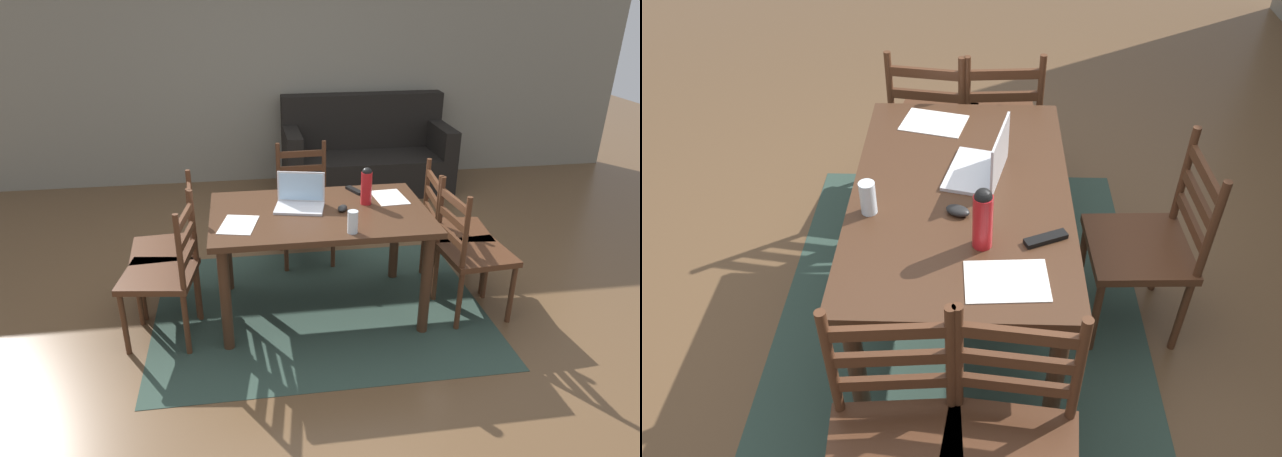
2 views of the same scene
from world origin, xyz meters
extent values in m
plane|color=brown|center=(0.00, 0.00, 0.00)|extent=(14.00, 14.00, 0.00)
cube|color=#2D4238|center=(0.00, 0.00, 0.00)|extent=(2.30, 1.76, 0.01)
cube|color=gray|center=(0.00, 2.91, 1.35)|extent=(8.00, 0.12, 2.70)
cube|color=#422819|center=(0.00, 0.00, 0.73)|extent=(1.44, 0.91, 0.04)
cylinder|color=#422819|center=(-0.64, -0.37, 0.35)|extent=(0.07, 0.07, 0.71)
cylinder|color=#422819|center=(0.64, -0.37, 0.35)|extent=(0.07, 0.07, 0.71)
cylinder|color=#422819|center=(-0.64, 0.37, 0.35)|extent=(0.07, 0.07, 0.71)
cylinder|color=#422819|center=(0.64, 0.37, 0.35)|extent=(0.07, 0.07, 0.71)
cube|color=#4C2B19|center=(1.05, -0.18, 0.45)|extent=(0.47, 0.47, 0.04)
cylinder|color=#4C2B19|center=(1.22, 0.02, 0.21)|extent=(0.04, 0.04, 0.43)
cylinder|color=#4C2B19|center=(1.25, -0.36, 0.21)|extent=(0.04, 0.04, 0.43)
cylinder|color=#4C2B19|center=(0.84, -0.01, 0.21)|extent=(0.04, 0.04, 0.43)
cylinder|color=#4C2B19|center=(0.87, -0.39, 0.21)|extent=(0.04, 0.04, 0.43)
cylinder|color=#4C2B19|center=(0.83, -0.01, 0.70)|extent=(0.04, 0.04, 0.50)
cylinder|color=#4C2B19|center=(0.86, -0.39, 0.70)|extent=(0.04, 0.04, 0.50)
cube|color=#4C2B19|center=(0.85, -0.20, 0.60)|extent=(0.05, 0.36, 0.05)
cube|color=#4C2B19|center=(0.85, -0.20, 0.72)|extent=(0.05, 0.36, 0.05)
cube|color=#4C2B19|center=(0.85, -0.20, 0.85)|extent=(0.05, 0.36, 0.05)
cube|color=#4C2B19|center=(-1.05, -0.18, 0.45)|extent=(0.50, 0.50, 0.04)
cylinder|color=#4C2B19|center=(-1.26, -0.34, 0.21)|extent=(0.04, 0.04, 0.43)
cylinder|color=#4C2B19|center=(-1.21, 0.03, 0.21)|extent=(0.04, 0.04, 0.43)
cylinder|color=#4C2B19|center=(-0.89, -0.40, 0.21)|extent=(0.04, 0.04, 0.43)
cylinder|color=#4C2B19|center=(-0.83, -0.02, 0.21)|extent=(0.04, 0.04, 0.43)
cylinder|color=#4C2B19|center=(-0.88, -0.40, 0.70)|extent=(0.04, 0.04, 0.50)
cylinder|color=#4C2B19|center=(-0.82, -0.02, 0.70)|extent=(0.04, 0.04, 0.50)
cube|color=#4C2B19|center=(-0.85, -0.21, 0.60)|extent=(0.08, 0.36, 0.05)
cube|color=#4C2B19|center=(-0.85, -0.21, 0.72)|extent=(0.08, 0.36, 0.05)
cube|color=#4C2B19|center=(-0.85, -0.21, 0.85)|extent=(0.08, 0.36, 0.05)
cube|color=#4C2B19|center=(0.00, 0.78, 0.45)|extent=(0.46, 0.46, 0.04)
cylinder|color=#4C2B19|center=(0.20, 0.60, 0.21)|extent=(0.04, 0.04, 0.43)
cylinder|color=#4C2B19|center=(-0.18, 0.59, 0.21)|extent=(0.04, 0.04, 0.43)
cylinder|color=#4C2B19|center=(0.18, 0.98, 0.21)|extent=(0.04, 0.04, 0.43)
cylinder|color=#4C2B19|center=(-0.20, 0.96, 0.21)|extent=(0.04, 0.04, 0.43)
cylinder|color=#4C2B19|center=(0.18, 0.99, 0.70)|extent=(0.04, 0.04, 0.50)
cylinder|color=#4C2B19|center=(-0.20, 0.97, 0.70)|extent=(0.04, 0.04, 0.50)
cube|color=#4C2B19|center=(-0.01, 0.98, 0.60)|extent=(0.36, 0.04, 0.05)
cube|color=#4C2B19|center=(-0.01, 0.98, 0.72)|extent=(0.36, 0.04, 0.05)
cube|color=#4C2B19|center=(-0.01, 0.98, 0.85)|extent=(0.36, 0.04, 0.05)
cube|color=#4C2B19|center=(1.05, 0.18, 0.45)|extent=(0.49, 0.49, 0.04)
cylinder|color=#4C2B19|center=(1.26, 0.35, 0.21)|extent=(0.04, 0.04, 0.43)
cylinder|color=#4C2B19|center=(1.22, -0.03, 0.21)|extent=(0.04, 0.04, 0.43)
cylinder|color=#4C2B19|center=(0.88, 0.39, 0.21)|extent=(0.04, 0.04, 0.43)
cylinder|color=#4C2B19|center=(0.84, 0.01, 0.21)|extent=(0.04, 0.04, 0.43)
cylinder|color=#4C2B19|center=(0.87, 0.39, 0.70)|extent=(0.04, 0.04, 0.50)
cylinder|color=#4C2B19|center=(0.83, 0.01, 0.70)|extent=(0.04, 0.04, 0.50)
cube|color=#4C2B19|center=(0.85, 0.20, 0.60)|extent=(0.06, 0.36, 0.05)
cube|color=#4C2B19|center=(0.85, 0.20, 0.72)|extent=(0.06, 0.36, 0.05)
cube|color=#4C2B19|center=(0.85, 0.20, 0.85)|extent=(0.06, 0.36, 0.05)
cube|color=#4C2B19|center=(-1.05, 0.18, 0.45)|extent=(0.47, 0.47, 0.04)
cylinder|color=#4C2B19|center=(-1.22, -0.02, 0.21)|extent=(0.04, 0.04, 0.43)
cylinder|color=#4C2B19|center=(-1.25, 0.36, 0.21)|extent=(0.04, 0.04, 0.43)
cylinder|color=#4C2B19|center=(-0.84, 0.01, 0.21)|extent=(0.04, 0.04, 0.43)
cylinder|color=#4C2B19|center=(-0.87, 0.38, 0.21)|extent=(0.04, 0.04, 0.43)
cylinder|color=#4C2B19|center=(-0.83, 0.01, 0.70)|extent=(0.04, 0.04, 0.50)
cylinder|color=#4C2B19|center=(-0.86, 0.39, 0.70)|extent=(0.04, 0.04, 0.50)
cube|color=#4C2B19|center=(-0.85, 0.20, 0.60)|extent=(0.05, 0.36, 0.05)
cube|color=#4C2B19|center=(-0.85, 0.20, 0.72)|extent=(0.05, 0.36, 0.05)
cube|color=#4C2B19|center=(-0.85, 0.20, 0.85)|extent=(0.05, 0.36, 0.05)
cube|color=black|center=(0.87, 2.36, 0.20)|extent=(1.80, 0.80, 0.40)
cube|color=black|center=(0.87, 2.66, 0.70)|extent=(1.80, 0.20, 0.60)
cube|color=black|center=(1.69, 2.36, 0.55)|extent=(0.16, 0.80, 0.30)
cube|color=black|center=(0.05, 2.36, 0.55)|extent=(0.16, 0.80, 0.30)
cube|color=silver|center=(-0.13, 0.06, 0.76)|extent=(0.36, 0.29, 0.02)
cube|color=silver|center=(-0.10, 0.16, 0.87)|extent=(0.31, 0.08, 0.21)
cube|color=#A5CCEA|center=(-0.10, 0.15, 0.87)|extent=(0.29, 0.07, 0.19)
cylinder|color=red|center=(0.33, 0.09, 0.86)|extent=(0.07, 0.07, 0.22)
sphere|color=black|center=(0.33, 0.09, 0.97)|extent=(0.07, 0.07, 0.07)
cylinder|color=silver|center=(0.15, -0.36, 0.82)|extent=(0.06, 0.06, 0.14)
ellipsoid|color=black|center=(0.15, -0.01, 0.77)|extent=(0.10, 0.12, 0.03)
cube|color=black|center=(0.30, 0.33, 0.76)|extent=(0.11, 0.17, 0.02)
cube|color=white|center=(0.52, 0.18, 0.75)|extent=(0.23, 0.31, 0.00)
cube|color=white|center=(-0.53, -0.15, 0.75)|extent=(0.27, 0.34, 0.00)
camera|label=1|loc=(-0.49, -3.32, 2.15)|focal=30.94mm
camera|label=2|loc=(2.09, 0.06, 2.33)|focal=35.54mm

